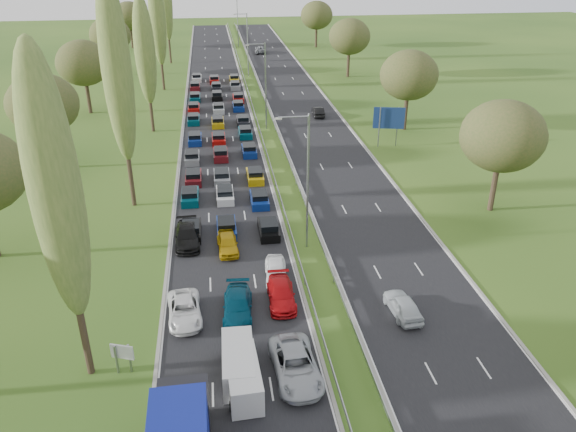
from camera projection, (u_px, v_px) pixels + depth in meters
ground at (265, 125)px, 82.38m from camera, size 260.00×260.00×0.00m
near_carriageway at (218, 121)px, 83.78m from camera, size 10.50×215.00×0.04m
far_carriageway at (307, 118)px, 85.43m from camera, size 10.50×215.00×0.04m
central_reservation at (263, 116)px, 84.36m from camera, size 2.36×215.00×0.32m
lamp_columns at (266, 87)px, 77.96m from camera, size 0.18×140.18×12.00m
poplar_row at (135, 56)px, 64.45m from camera, size 2.80×127.80×22.44m
woodland_left at (35, 112)px, 60.32m from camera, size 8.00×166.00×11.10m
woodland_right at (431, 90)px, 69.52m from camera, size 8.00×153.00×11.10m
traffic_queue_fill at (219, 129)px, 79.19m from camera, size 9.11×68.57×0.80m
near_car_2 at (185, 310)px, 39.77m from camera, size 2.68×5.14×1.38m
near_car_3 at (187, 236)px, 49.65m from camera, size 2.34×5.38×1.54m
near_car_7 at (238, 305)px, 40.19m from camera, size 2.43×5.24×1.48m
near_car_8 at (228, 243)px, 48.52m from camera, size 1.93×4.34×1.45m
near_car_10 at (296, 365)px, 34.43m from camera, size 3.02×5.93×1.60m
near_car_11 at (281, 294)px, 41.57m from camera, size 2.08×4.89×1.41m
near_car_12 at (276, 270)px, 44.50m from camera, size 2.00×4.35×1.44m
far_car_0 at (403, 305)px, 40.20m from camera, size 2.05×4.43×1.47m
far_car_1 at (318, 112)px, 85.95m from camera, size 1.66×4.38×1.43m
far_car_2 at (260, 50)px, 134.84m from camera, size 2.94×5.67×1.53m
white_van_front at (243, 375)px, 33.39m from camera, size 1.88×4.79×1.92m
white_van_rear at (238, 361)px, 34.53m from camera, size 1.91×4.87×1.96m
info_sign at (123, 355)px, 34.47m from camera, size 1.45×0.59×2.10m
direction_sign at (389, 120)px, 72.14m from camera, size 3.92×0.98×5.20m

